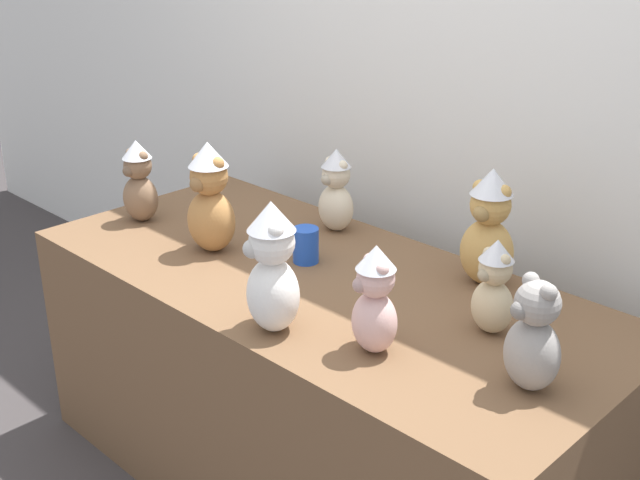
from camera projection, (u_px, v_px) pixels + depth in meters
The scene contains 11 objects.
wall_back at pixel (465, 62), 2.65m from camera, with size 7.00×0.08×2.60m, color white.
display_table at pixel (320, 386), 2.56m from camera, with size 1.86×0.84×0.75m, color brown.
teddy_bear_cream at pixel (336, 191), 2.71m from camera, with size 0.14×0.12×0.28m.
teddy_bear_mocha at pixel (139, 182), 2.79m from camera, with size 0.14×0.13×0.29m.
teddy_bear_snow at pixel (272, 268), 2.07m from camera, with size 0.20×0.19×0.35m.
teddy_bear_ash at pixel (533, 338), 1.83m from camera, with size 0.18×0.17×0.28m.
teddy_bear_honey at pixel (488, 229), 2.32m from camera, with size 0.17×0.15×0.35m.
teddy_bear_sand at pixel (494, 288), 2.07m from camera, with size 0.14×0.12×0.26m.
teddy_bear_caramel at pixel (210, 199), 2.54m from camera, with size 0.18×0.16×0.36m.
teddy_bear_blush at pixel (375, 300), 1.98m from camera, with size 0.16×0.15×0.28m.
party_cup_blue at pixel (306, 245), 2.50m from camera, with size 0.08×0.08×0.11m, color blue.
Camera 1 is at (1.53, -1.31, 1.80)m, focal length 45.92 mm.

